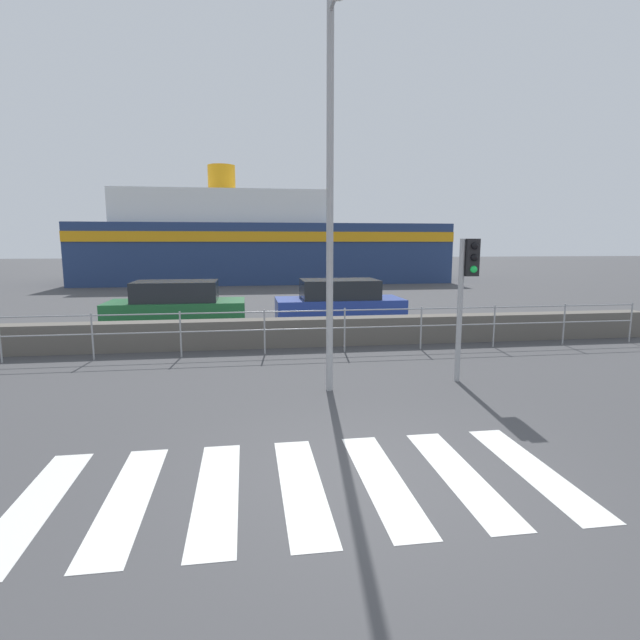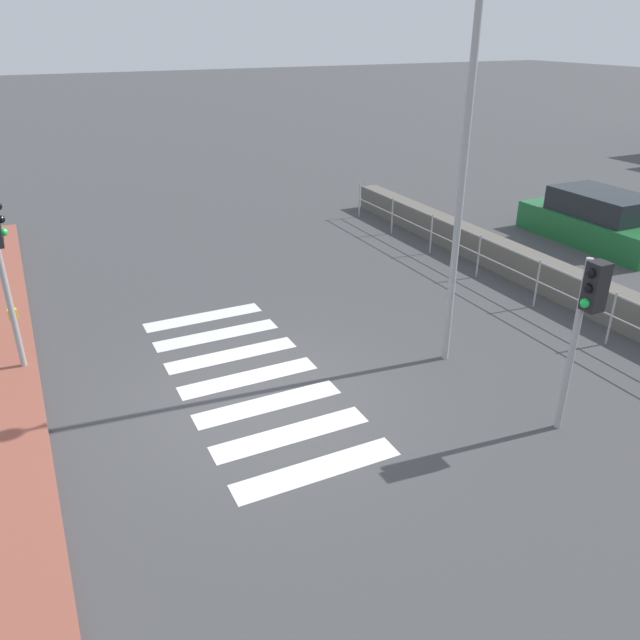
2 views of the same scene
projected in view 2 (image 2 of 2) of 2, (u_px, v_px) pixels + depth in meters
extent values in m
plane|color=#424244|center=(266.00, 401.00, 9.97)|extent=(160.00, 160.00, 0.00)
cube|color=silver|center=(203.00, 317.00, 12.82)|extent=(0.45, 2.40, 0.01)
cube|color=silver|center=(217.00, 335.00, 12.09)|extent=(0.45, 2.40, 0.01)
cube|color=silver|center=(232.00, 355.00, 11.36)|extent=(0.45, 2.40, 0.01)
cube|color=silver|center=(249.00, 378.00, 10.63)|extent=(0.45, 2.40, 0.01)
cube|color=silver|center=(268.00, 404.00, 9.90)|extent=(0.45, 2.40, 0.01)
cube|color=silver|center=(291.00, 434.00, 9.17)|extent=(0.45, 2.40, 0.01)
cube|color=silver|center=(317.00, 469.00, 8.43)|extent=(0.45, 2.40, 0.01)
cube|color=#605B54|center=(602.00, 301.00, 12.74)|extent=(19.09, 0.55, 0.70)
cylinder|color=#9EA0A3|center=(576.00, 277.00, 12.11)|extent=(17.18, 0.03, 0.03)
cylinder|color=#9EA0A3|center=(572.00, 297.00, 12.29)|extent=(17.18, 0.03, 0.03)
cylinder|color=#9EA0A3|center=(359.00, 200.00, 19.29)|extent=(0.04, 0.04, 1.06)
cylinder|color=#9EA0A3|center=(392.00, 216.00, 17.74)|extent=(0.04, 0.04, 1.06)
cylinder|color=#9EA0A3|center=(431.00, 234.00, 16.19)|extent=(0.04, 0.04, 1.06)
cylinder|color=#9EA0A3|center=(478.00, 256.00, 14.64)|extent=(0.04, 0.04, 1.06)
cylinder|color=#9EA0A3|center=(537.00, 284.00, 13.09)|extent=(0.04, 0.04, 1.06)
cylinder|color=#9EA0A3|center=(611.00, 318.00, 11.54)|extent=(0.04, 0.04, 1.06)
cylinder|color=#9EA0A3|center=(7.00, 292.00, 10.19)|extent=(0.10, 0.10, 3.00)
sphere|color=black|center=(1.00, 219.00, 9.89)|extent=(0.13, 0.13, 0.13)
sphere|color=#19D84C|center=(4.00, 232.00, 9.98)|extent=(0.13, 0.13, 0.13)
cube|color=yellow|center=(13.00, 314.00, 10.47)|extent=(0.10, 0.14, 0.18)
cylinder|color=#9EA0A3|center=(573.00, 348.00, 8.76)|extent=(0.10, 0.10, 2.67)
cube|color=black|center=(596.00, 287.00, 8.20)|extent=(0.24, 0.24, 0.68)
sphere|color=black|center=(591.00, 273.00, 8.05)|extent=(0.13, 0.13, 0.13)
sphere|color=black|center=(588.00, 288.00, 8.14)|extent=(0.13, 0.13, 0.13)
sphere|color=#19D84C|center=(585.00, 303.00, 8.23)|extent=(0.13, 0.13, 0.13)
cylinder|color=#9EA0A3|center=(462.00, 181.00, 9.90)|extent=(0.12, 0.12, 6.42)
cube|color=#1E6633|center=(597.00, 229.00, 17.11)|extent=(4.28, 1.85, 0.77)
cube|color=#1E2328|center=(602.00, 204.00, 16.81)|extent=(2.57, 1.62, 0.63)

